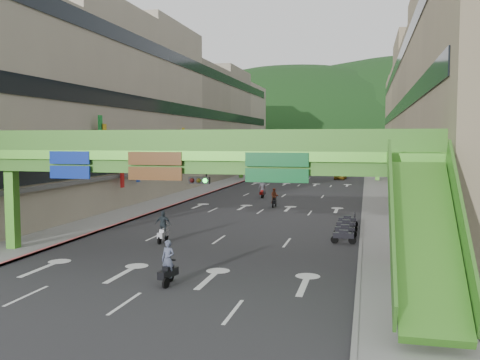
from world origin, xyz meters
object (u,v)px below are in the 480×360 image
Objects in this scene: car_silver at (263,175)px; pedestrian_red at (397,248)px; scooter_rider_mid at (274,198)px; car_yellow at (341,175)px; scooter_rider_near at (168,264)px; overpass_near at (202,166)px.

pedestrian_red is at bearing -71.20° from car_silver.
car_yellow is at bearing 83.17° from scooter_rider_mid.
car_silver is 1.04× the size of car_yellow.
scooter_rider_mid is at bearing 90.01° from scooter_rider_near.
car_silver reaches higher than car_yellow.
overpass_near is 6.49× the size of car_silver.
car_yellow is (4.51, 66.17, -0.26)m from scooter_rider_near.
scooter_rider_mid is 1.14× the size of pedestrian_red.
overpass_near is at bearing -81.49° from car_silver.
car_silver is at bearing 102.69° from scooter_rider_mid.
overpass_near is 6.72× the size of car_yellow.
scooter_rider_mid is at bearing 90.84° from pedestrian_red.
scooter_rider_near reaches higher than scooter_rider_mid.
car_yellow is 2.57× the size of pedestrian_red.
pedestrian_red is (10.12, 2.62, -4.40)m from overpass_near.
scooter_rider_near reaches higher than car_yellow.
scooter_rider_mid is 0.44× the size of car_yellow.
overpass_near reaches higher than pedestrian_red.
scooter_rider_mid is (-0.01, 28.50, -0.03)m from scooter_rider_near.
overpass_near is at bearing 169.61° from pedestrian_red.
car_silver is (-7.60, 33.73, -0.23)m from scooter_rider_mid.
pedestrian_red is at bearing 14.50° from overpass_near.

